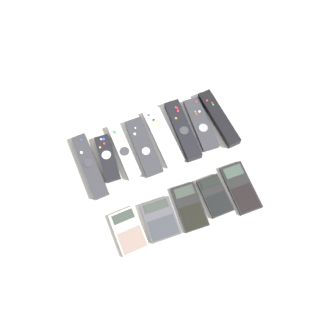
{
  "coord_description": "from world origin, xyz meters",
  "views": [
    {
      "loc": [
        -0.14,
        -0.32,
        0.95
      ],
      "look_at": [
        0.0,
        0.03,
        0.01
      ],
      "focal_mm": 35.0,
      "sensor_mm": 36.0,
      "label": 1
    }
  ],
  "objects_px": {
    "remote_2": "(124,151)",
    "remote_5": "(183,130)",
    "remote_6": "(201,124)",
    "remote_0": "(90,166)",
    "calculator_3": "(215,196)",
    "calculator_0": "(129,231)",
    "calculator_4": "(240,187)",
    "remote_1": "(107,158)",
    "calculator_1": "(160,219)",
    "remote_4": "(163,137)",
    "calculator_2": "(190,207)",
    "remote_7": "(219,118)",
    "remote_3": "(144,146)"
  },
  "relations": [
    {
      "from": "remote_0",
      "to": "calculator_4",
      "type": "distance_m",
      "value": 0.47
    },
    {
      "from": "remote_0",
      "to": "remote_2",
      "type": "bearing_deg",
      "value": 1.72
    },
    {
      "from": "remote_0",
      "to": "calculator_3",
      "type": "xyz_separation_m",
      "value": [
        0.32,
        -0.23,
        -0.0
      ]
    },
    {
      "from": "remote_3",
      "to": "remote_7",
      "type": "bearing_deg",
      "value": 0.67
    },
    {
      "from": "remote_4",
      "to": "calculator_4",
      "type": "xyz_separation_m",
      "value": [
        0.15,
        -0.25,
        -0.0
      ]
    },
    {
      "from": "remote_1",
      "to": "remote_4",
      "type": "height_order",
      "value": "remote_1"
    },
    {
      "from": "remote_4",
      "to": "remote_7",
      "type": "distance_m",
      "value": 0.19
    },
    {
      "from": "calculator_4",
      "to": "calculator_1",
      "type": "bearing_deg",
      "value": -178.27
    },
    {
      "from": "calculator_2",
      "to": "remote_5",
      "type": "bearing_deg",
      "value": 75.16
    },
    {
      "from": "remote_7",
      "to": "calculator_4",
      "type": "relative_size",
      "value": 1.34
    },
    {
      "from": "calculator_4",
      "to": "remote_1",
      "type": "bearing_deg",
      "value": 146.51
    },
    {
      "from": "remote_4",
      "to": "calculator_0",
      "type": "relative_size",
      "value": 1.64
    },
    {
      "from": "remote_6",
      "to": "calculator_2",
      "type": "xyz_separation_m",
      "value": [
        -0.15,
        -0.24,
        -0.0
      ]
    },
    {
      "from": "remote_7",
      "to": "calculator_1",
      "type": "relative_size",
      "value": 1.77
    },
    {
      "from": "remote_4",
      "to": "calculator_2",
      "type": "bearing_deg",
      "value": -94.38
    },
    {
      "from": "remote_4",
      "to": "remote_6",
      "type": "relative_size",
      "value": 1.08
    },
    {
      "from": "remote_0",
      "to": "calculator_1",
      "type": "xyz_separation_m",
      "value": [
        0.14,
        -0.24,
        -0.0
      ]
    },
    {
      "from": "remote_2",
      "to": "calculator_3",
      "type": "relative_size",
      "value": 1.58
    },
    {
      "from": "remote_2",
      "to": "remote_5",
      "type": "bearing_deg",
      "value": -2.05
    },
    {
      "from": "calculator_0",
      "to": "remote_0",
      "type": "bearing_deg",
      "value": 99.23
    },
    {
      "from": "remote_1",
      "to": "calculator_4",
      "type": "distance_m",
      "value": 0.42
    },
    {
      "from": "remote_1",
      "to": "calculator_1",
      "type": "distance_m",
      "value": 0.26
    },
    {
      "from": "remote_1",
      "to": "remote_4",
      "type": "bearing_deg",
      "value": 5.49
    },
    {
      "from": "remote_5",
      "to": "calculator_1",
      "type": "relative_size",
      "value": 1.8
    },
    {
      "from": "remote_2",
      "to": "remote_7",
      "type": "bearing_deg",
      "value": -2.66
    },
    {
      "from": "calculator_1",
      "to": "remote_0",
      "type": "bearing_deg",
      "value": 123.68
    },
    {
      "from": "remote_5",
      "to": "remote_7",
      "type": "distance_m",
      "value": 0.13
    },
    {
      "from": "remote_1",
      "to": "remote_6",
      "type": "relative_size",
      "value": 0.8
    },
    {
      "from": "remote_5",
      "to": "calculator_0",
      "type": "relative_size",
      "value": 1.69
    },
    {
      "from": "remote_4",
      "to": "calculator_0",
      "type": "xyz_separation_m",
      "value": [
        -0.2,
        -0.24,
        -0.0
      ]
    },
    {
      "from": "remote_1",
      "to": "remote_3",
      "type": "height_order",
      "value": "remote_1"
    },
    {
      "from": "remote_5",
      "to": "remote_6",
      "type": "relative_size",
      "value": 1.12
    },
    {
      "from": "remote_4",
      "to": "calculator_2",
      "type": "distance_m",
      "value": 0.24
    },
    {
      "from": "remote_0",
      "to": "calculator_1",
      "type": "relative_size",
      "value": 1.81
    },
    {
      "from": "remote_6",
      "to": "calculator_1",
      "type": "bearing_deg",
      "value": -130.56
    },
    {
      "from": "remote_3",
      "to": "calculator_0",
      "type": "relative_size",
      "value": 1.56
    },
    {
      "from": "remote_1",
      "to": "calculator_3",
      "type": "distance_m",
      "value": 0.35
    },
    {
      "from": "remote_1",
      "to": "calculator_1",
      "type": "xyz_separation_m",
      "value": [
        0.08,
        -0.24,
        -0.0
      ]
    },
    {
      "from": "remote_6",
      "to": "remote_3",
      "type": "bearing_deg",
      "value": -174.15
    },
    {
      "from": "calculator_0",
      "to": "calculator_4",
      "type": "relative_size",
      "value": 0.81
    },
    {
      "from": "remote_6",
      "to": "remote_4",
      "type": "bearing_deg",
      "value": -177.42
    },
    {
      "from": "remote_0",
      "to": "remote_7",
      "type": "relative_size",
      "value": 1.02
    },
    {
      "from": "remote_0",
      "to": "calculator_3",
      "type": "relative_size",
      "value": 1.79
    },
    {
      "from": "remote_5",
      "to": "calculator_3",
      "type": "height_order",
      "value": "remote_5"
    },
    {
      "from": "remote_0",
      "to": "calculator_1",
      "type": "distance_m",
      "value": 0.28
    },
    {
      "from": "remote_1",
      "to": "calculator_0",
      "type": "height_order",
      "value": "remote_1"
    },
    {
      "from": "calculator_2",
      "to": "calculator_3",
      "type": "xyz_separation_m",
      "value": [
        0.08,
        0.0,
        0.0
      ]
    },
    {
      "from": "calculator_0",
      "to": "calculator_4",
      "type": "xyz_separation_m",
      "value": [
        0.36,
        -0.0,
        -0.0
      ]
    },
    {
      "from": "remote_5",
      "to": "remote_6",
      "type": "bearing_deg",
      "value": 2.69
    },
    {
      "from": "remote_5",
      "to": "calculator_4",
      "type": "distance_m",
      "value": 0.26
    }
  ]
}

